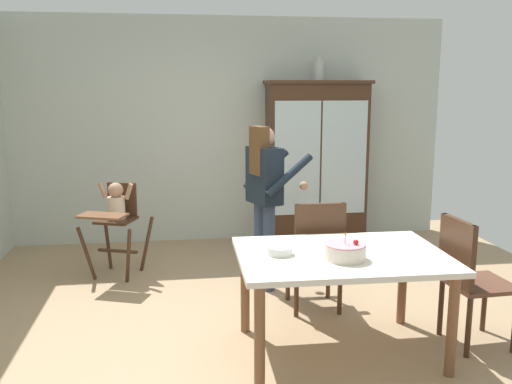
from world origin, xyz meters
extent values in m
plane|color=tan|center=(0.00, 0.00, 0.00)|extent=(6.24, 6.24, 0.00)
cube|color=beige|center=(0.00, 2.63, 1.35)|extent=(5.32, 0.06, 2.70)
cube|color=#422819|center=(1.03, 2.37, 0.96)|extent=(1.18, 0.42, 1.91)
cube|color=#422819|center=(1.03, 2.37, 1.93)|extent=(1.24, 0.48, 0.04)
cube|color=silver|center=(0.75, 2.15, 1.05)|extent=(0.54, 0.01, 1.34)
cube|color=silver|center=(1.31, 2.15, 1.05)|extent=(0.54, 0.01, 1.34)
cube|color=#422819|center=(1.03, 2.37, 1.05)|extent=(1.10, 0.36, 0.02)
cylinder|color=#B2B7B2|center=(1.03, 2.37, 2.06)|extent=(0.13, 0.13, 0.22)
cylinder|color=#B2B7B2|center=(1.03, 2.37, 2.20)|extent=(0.07, 0.07, 0.05)
cylinder|color=#422819|center=(-1.55, 1.25, 0.28)|extent=(0.17, 0.11, 0.56)
cylinder|color=#422819|center=(-1.14, 1.09, 0.28)|extent=(0.10, 0.17, 0.56)
cylinder|color=#422819|center=(-1.39, 1.66, 0.28)|extent=(0.10, 0.17, 0.56)
cylinder|color=#422819|center=(-0.98, 1.51, 0.28)|extent=(0.17, 0.11, 0.56)
cube|color=#422819|center=(-1.26, 1.38, 0.25)|extent=(0.41, 0.18, 0.02)
cube|color=#422819|center=(-1.26, 1.38, 0.57)|extent=(0.44, 0.44, 0.02)
cube|color=#422819|center=(-1.21, 1.52, 0.76)|extent=(0.30, 0.14, 0.34)
cube|color=brown|center=(-1.36, 1.12, 0.68)|extent=(0.50, 0.38, 0.02)
cylinder|color=beige|center=(-1.26, 1.40, 0.70)|extent=(0.17, 0.17, 0.22)
sphere|color=tan|center=(-1.26, 1.40, 0.87)|extent=(0.15, 0.15, 0.15)
cylinder|color=tan|center=(-1.39, 1.44, 0.86)|extent=(0.11, 0.07, 0.17)
cylinder|color=tan|center=(-1.13, 1.35, 0.86)|extent=(0.11, 0.07, 0.17)
cylinder|color=#33425B|center=(0.17, 0.74, 0.41)|extent=(0.11, 0.11, 0.82)
cylinder|color=#33425B|center=(0.11, 0.90, 0.41)|extent=(0.11, 0.11, 0.82)
cube|color=#19232D|center=(0.14, 0.82, 1.08)|extent=(0.32, 0.41, 0.52)
cube|color=white|center=(0.24, 0.86, 1.08)|extent=(0.03, 0.06, 0.49)
sphere|color=tan|center=(0.14, 0.82, 1.43)|extent=(0.19, 0.19, 0.19)
cube|color=brown|center=(0.09, 0.80, 1.31)|extent=(0.17, 0.22, 0.44)
cylinder|color=#19232D|center=(0.35, 0.69, 1.10)|extent=(0.48, 0.25, 0.37)
sphere|color=tan|center=(0.50, 0.75, 0.99)|extent=(0.08, 0.08, 0.08)
cylinder|color=#19232D|center=(0.20, 1.06, 1.10)|extent=(0.48, 0.25, 0.37)
sphere|color=tan|center=(0.35, 1.12, 0.99)|extent=(0.08, 0.08, 0.08)
cube|color=silver|center=(0.47, -0.54, 0.72)|extent=(1.47, 1.05, 0.04)
cylinder|color=brown|center=(-0.17, -0.95, 0.35)|extent=(0.07, 0.07, 0.70)
cylinder|color=brown|center=(1.10, -0.98, 0.35)|extent=(0.07, 0.07, 0.70)
cylinder|color=brown|center=(-0.16, -0.11, 0.35)|extent=(0.07, 0.07, 0.70)
cylinder|color=brown|center=(1.11, -0.13, 0.35)|extent=(0.07, 0.07, 0.70)
cylinder|color=beige|center=(0.45, -0.68, 0.79)|extent=(0.28, 0.28, 0.10)
cylinder|color=pink|center=(0.45, -0.68, 0.84)|extent=(0.27, 0.27, 0.01)
cylinder|color=#F2E5CC|center=(0.45, -0.68, 0.88)|extent=(0.01, 0.01, 0.06)
cone|color=yellow|center=(0.45, -0.68, 0.92)|extent=(0.02, 0.02, 0.02)
sphere|color=red|center=(0.51, -0.71, 0.87)|extent=(0.04, 0.04, 0.04)
cylinder|color=silver|center=(0.04, -0.51, 0.77)|extent=(0.18, 0.18, 0.05)
cylinder|color=#422819|center=(0.67, 0.47, 0.23)|extent=(0.04, 0.04, 0.45)
cylinder|color=#422819|center=(0.30, 0.48, 0.23)|extent=(0.04, 0.04, 0.45)
cylinder|color=#422819|center=(0.67, 0.10, 0.23)|extent=(0.04, 0.04, 0.45)
cylinder|color=#422819|center=(0.30, 0.11, 0.23)|extent=(0.04, 0.04, 0.45)
cube|color=brown|center=(0.48, 0.29, 0.47)|extent=(0.44, 0.44, 0.03)
cube|color=#422819|center=(0.48, 0.09, 0.72)|extent=(0.42, 0.04, 0.48)
cylinder|color=#422819|center=(0.67, 0.09, 0.72)|extent=(0.03, 0.03, 0.48)
cylinder|color=#422819|center=(0.29, 0.09, 0.72)|extent=(0.03, 0.03, 0.48)
cylinder|color=#422819|center=(1.69, -0.36, 0.23)|extent=(0.04, 0.04, 0.45)
cylinder|color=#422819|center=(1.34, -0.76, 0.23)|extent=(0.04, 0.04, 0.45)
cylinder|color=#422819|center=(1.32, -0.39, 0.23)|extent=(0.04, 0.04, 0.45)
cube|color=brown|center=(1.51, -0.56, 0.47)|extent=(0.47, 0.47, 0.03)
cube|color=#422819|center=(1.31, -0.57, 0.72)|extent=(0.06, 0.42, 0.48)
cylinder|color=#422819|center=(1.33, -0.76, 0.72)|extent=(0.03, 0.03, 0.48)
cylinder|color=#422819|center=(1.30, -0.38, 0.72)|extent=(0.03, 0.03, 0.48)
camera|label=1|loc=(-0.66, -4.14, 1.89)|focal=38.98mm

